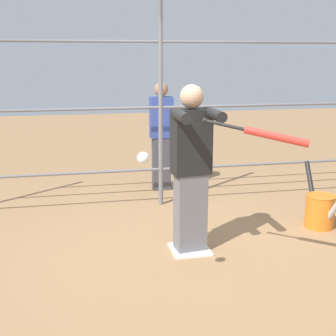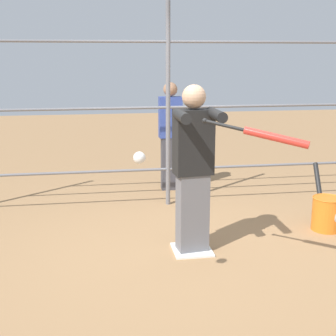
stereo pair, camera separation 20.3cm
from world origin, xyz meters
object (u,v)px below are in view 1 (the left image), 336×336
(softball_in_flight, at_px, (143,158))
(bat_bucket, at_px, (320,209))
(bystander_behind_fence, at_px, (161,135))
(baseball_bat_swinging, at_px, (267,135))
(batter, at_px, (191,164))

(softball_in_flight, height_order, bat_bucket, softball_in_flight)
(bat_bucket, height_order, bystander_behind_fence, bystander_behind_fence)
(baseball_bat_swinging, bearing_deg, bystander_behind_fence, -84.18)
(baseball_bat_swinging, relative_size, softball_in_flight, 8.41)
(batter, relative_size, baseball_bat_swinging, 2.14)
(baseball_bat_swinging, bearing_deg, batter, -57.87)
(softball_in_flight, relative_size, bat_bucket, 0.09)
(baseball_bat_swinging, xyz_separation_m, bat_bucket, (-1.22, -1.12, -1.12))
(softball_in_flight, bearing_deg, bat_bucket, -150.92)
(bystander_behind_fence, bearing_deg, baseball_bat_swinging, 95.82)
(baseball_bat_swinging, distance_m, bat_bucket, 2.00)
(bystander_behind_fence, bearing_deg, batter, 86.31)
(baseball_bat_swinging, bearing_deg, bat_bucket, -137.52)
(bystander_behind_fence, bearing_deg, bat_bucket, 127.74)
(bat_bucket, bearing_deg, bystander_behind_fence, -52.26)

